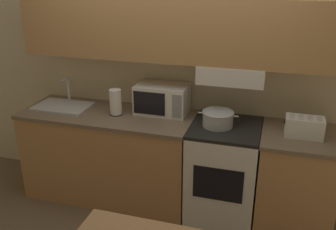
{
  "coord_description": "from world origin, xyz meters",
  "views": [
    {
      "loc": [
        0.89,
        -3.39,
        2.23
      ],
      "look_at": [
        0.05,
        -0.58,
        1.06
      ],
      "focal_mm": 40.0,
      "sensor_mm": 36.0,
      "label": 1
    }
  ],
  "objects_px": {
    "toaster": "(304,127)",
    "paper_towel_roll": "(116,102)",
    "cooking_pot": "(218,118)",
    "sink_basin": "(63,106)",
    "microwave": "(162,99)",
    "stove_range": "(223,171)"
  },
  "relations": [
    {
      "from": "sink_basin",
      "to": "toaster",
      "type": "bearing_deg",
      "value": -0.69
    },
    {
      "from": "cooking_pot",
      "to": "paper_towel_roll",
      "type": "distance_m",
      "value": 0.98
    },
    {
      "from": "toaster",
      "to": "sink_basin",
      "type": "xyz_separation_m",
      "value": [
        -2.29,
        0.03,
        -0.07
      ]
    },
    {
      "from": "stove_range",
      "to": "toaster",
      "type": "xyz_separation_m",
      "value": [
        0.65,
        -0.03,
        0.54
      ]
    },
    {
      "from": "stove_range",
      "to": "cooking_pot",
      "type": "height_order",
      "value": "cooking_pot"
    },
    {
      "from": "toaster",
      "to": "sink_basin",
      "type": "relative_size",
      "value": 0.59
    },
    {
      "from": "stove_range",
      "to": "microwave",
      "type": "relative_size",
      "value": 1.84
    },
    {
      "from": "sink_basin",
      "to": "cooking_pot",
      "type": "bearing_deg",
      "value": -0.51
    },
    {
      "from": "toaster",
      "to": "sink_basin",
      "type": "height_order",
      "value": "sink_basin"
    },
    {
      "from": "stove_range",
      "to": "paper_towel_roll",
      "type": "xyz_separation_m",
      "value": [
        -1.05,
        -0.01,
        0.58
      ]
    },
    {
      "from": "toaster",
      "to": "paper_towel_roll",
      "type": "xyz_separation_m",
      "value": [
        -1.7,
        0.02,
        0.04
      ]
    },
    {
      "from": "cooking_pot",
      "to": "sink_basin",
      "type": "distance_m",
      "value": 1.57
    },
    {
      "from": "toaster",
      "to": "cooking_pot",
      "type": "bearing_deg",
      "value": 178.92
    },
    {
      "from": "sink_basin",
      "to": "microwave",
      "type": "bearing_deg",
      "value": 9.05
    },
    {
      "from": "toaster",
      "to": "paper_towel_roll",
      "type": "relative_size",
      "value": 1.29
    },
    {
      "from": "toaster",
      "to": "paper_towel_roll",
      "type": "height_order",
      "value": "paper_towel_roll"
    },
    {
      "from": "microwave",
      "to": "toaster",
      "type": "relative_size",
      "value": 1.55
    },
    {
      "from": "paper_towel_roll",
      "to": "sink_basin",
      "type": "bearing_deg",
      "value": 178.86
    },
    {
      "from": "sink_basin",
      "to": "stove_range",
      "type": "bearing_deg",
      "value": 0.03
    },
    {
      "from": "stove_range",
      "to": "paper_towel_roll",
      "type": "relative_size",
      "value": 3.69
    },
    {
      "from": "sink_basin",
      "to": "paper_towel_roll",
      "type": "xyz_separation_m",
      "value": [
        0.59,
        -0.01,
        0.1
      ]
    },
    {
      "from": "toaster",
      "to": "sink_basin",
      "type": "distance_m",
      "value": 2.29
    }
  ]
}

